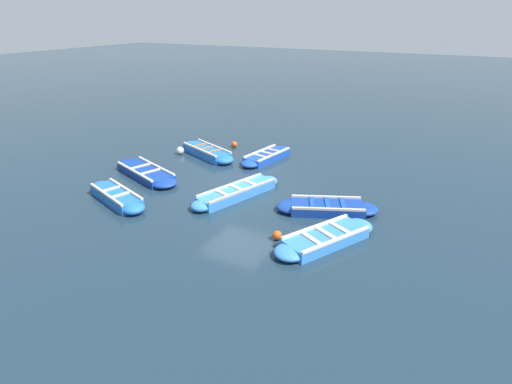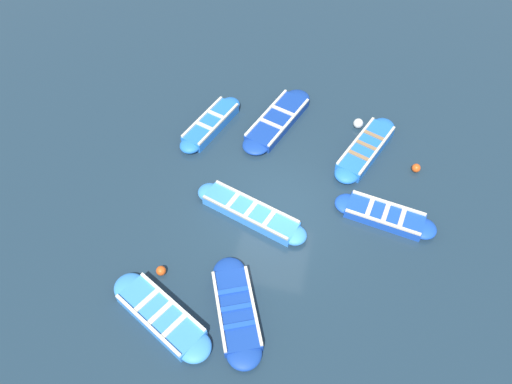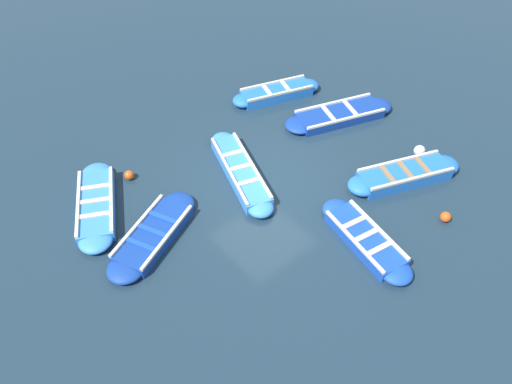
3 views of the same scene
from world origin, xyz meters
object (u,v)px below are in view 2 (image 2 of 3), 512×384
boat_outer_right (161,316)px  boat_tucked (366,149)px  boat_mid_row (211,124)px  boat_outer_left (385,216)px  buoy_orange_near (358,123)px  boat_centre (251,213)px  buoy_white_drifting (416,168)px  boat_alongside (277,121)px  buoy_yellow_far (161,271)px  boat_broadside (236,310)px

boat_outer_right → boat_tucked: 8.63m
boat_mid_row → boat_outer_left: boat_mid_row is taller
boat_mid_row → buoy_orange_near: bearing=-166.7°
boat_centre → buoy_white_drifting: boat_centre is taller
boat_alongside → buoy_yellow_far: size_ratio=13.96×
buoy_yellow_far → boat_tucked: bearing=-131.0°
boat_outer_right → boat_mid_row: 7.29m
boat_broadside → buoy_white_drifting: bearing=-126.1°
boat_outer_left → buoy_white_drifting: (-0.88, -2.20, -0.01)m
boat_alongside → boat_broadside: size_ratio=1.16×
boat_outer_right → buoy_yellow_far: 1.37m
buoy_yellow_far → boat_centre: bearing=-128.5°
boat_mid_row → boat_outer_left: bearing=156.9°
boat_outer_left → buoy_yellow_far: (5.98, 3.30, -0.01)m
boat_outer_left → boat_tucked: bearing=-72.9°
boat_broadside → boat_tucked: size_ratio=0.95×
boat_alongside → buoy_yellow_far: bearing=73.5°
buoy_orange_near → buoy_yellow_far: (4.81, 7.16, -0.04)m
buoy_orange_near → boat_mid_row: bearing=13.3°
boat_alongside → boat_outer_right: bearing=79.2°
boat_broadside → boat_tucked: boat_tucked is taller
buoy_orange_near → buoy_white_drifting: bearing=141.1°
boat_broadside → boat_centre: size_ratio=0.88×
boat_alongside → boat_centre: size_ratio=1.02×
boat_broadside → buoy_orange_near: bearing=-107.4°
boat_alongside → boat_mid_row: boat_mid_row is taller
boat_broadside → buoy_yellow_far: bearing=-16.3°
boat_tucked → boat_centre: bearing=47.3°
boat_alongside → boat_outer_left: 5.24m
boat_mid_row → boat_centre: bearing=123.1°
boat_broadside → buoy_white_drifting: size_ratio=11.71×
boat_alongside → boat_outer_right: 8.12m
boat_outer_left → buoy_white_drifting: bearing=-111.8°
boat_outer_left → buoy_yellow_far: size_ratio=11.57×
boat_alongside → boat_mid_row: 2.37m
boat_broadside → boat_mid_row: size_ratio=1.04×
boat_mid_row → boat_outer_left: (-6.25, 2.66, -0.02)m
boat_tucked → buoy_yellow_far: bearing=49.0°
boat_alongside → boat_broadside: (-0.37, 7.38, 0.00)m
buoy_yellow_far → buoy_white_drifting: 8.80m
boat_centre → boat_tucked: size_ratio=1.08×
boat_alongside → boat_centre: (-0.01, 4.20, 0.02)m
boat_outer_left → buoy_orange_near: size_ratio=9.25×
boat_tucked → buoy_orange_near: size_ratio=10.16×
boat_mid_row → boat_tucked: bearing=179.8°
boat_outer_left → boat_tucked: (0.81, -2.64, 0.03)m
buoy_yellow_far → buoy_white_drifting: (-6.86, -5.50, 0.00)m
boat_mid_row → buoy_yellow_far: size_ratio=11.61×
boat_broadside → boat_centre: (0.36, -3.18, 0.02)m
boat_outer_left → buoy_yellow_far: boat_outer_left is taller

